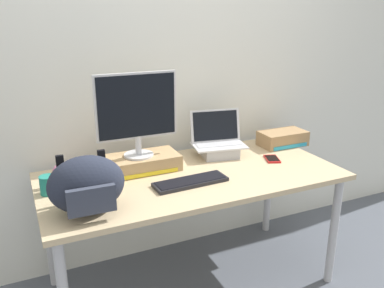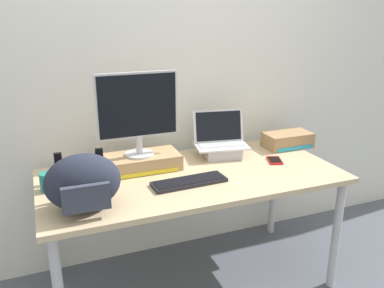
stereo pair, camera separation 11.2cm
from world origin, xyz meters
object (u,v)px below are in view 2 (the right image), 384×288
Objects in this scene: open_laptop at (221,147)px; coffee_mug at (48,182)px; plush_toy at (63,170)px; messenger_backpack at (83,183)px; cell_phone at (274,160)px; external_keyboard at (189,182)px; toner_box_yellow at (140,162)px; desktop_monitor at (138,111)px; toner_box_cyan at (287,140)px.

open_laptop is 1.07m from coffee_mug.
open_laptop reaches higher than plush_toy.
messenger_backpack is 0.33m from coffee_mug.
messenger_backpack is 2.34× the size of cell_phone.
coffee_mug is at bearing 119.05° from messenger_backpack.
plush_toy is at bearing -169.52° from open_laptop.
messenger_backpack reaches higher than external_keyboard.
coffee_mug is at bearing -120.87° from plush_toy.
cell_phone is at bearing -11.92° from toner_box_yellow.
toner_box_yellow is at bearing 89.95° from desktop_monitor.
plush_toy reaches higher than coffee_mug.
open_laptop reaches higher than cell_phone.
cell_phone is 1.26m from plush_toy.
external_keyboard is 1.16× the size of messenger_backpack.
open_laptop is 0.49m from external_keyboard.
desktop_monitor reaches higher than messenger_backpack.
cell_phone is at bearing -138.58° from toner_box_cyan.
coffee_mug is (-1.06, -0.15, -0.01)m from open_laptop.
desktop_monitor is 1.36× the size of messenger_backpack.
open_laptop is (0.54, 0.04, -0.29)m from desktop_monitor.
open_laptop is 2.39× the size of cell_phone.
toner_box_yellow is 0.43m from plush_toy.
cell_phone is (0.81, -0.17, -0.35)m from desktop_monitor.
toner_box_yellow is 1.27× the size of open_laptop.
messenger_backpack reaches higher than toner_box_cyan.
toner_box_cyan is (0.50, -0.01, -0.01)m from open_laptop.
coffee_mug reaches higher than cell_phone.
open_laptop reaches higher than toner_box_cyan.
coffee_mug is 0.17m from plush_toy.
toner_box_cyan is at bearing 9.23° from open_laptop.
toner_box_cyan is at bearing 18.05° from messenger_backpack.
external_keyboard is at bearing -125.91° from open_laptop.
open_laptop reaches higher than coffee_mug.
desktop_monitor is 0.53m from plush_toy.
plush_toy is at bearing -179.91° from toner_box_cyan.
desktop_monitor reaches higher than coffee_mug.
cell_phone is (0.81, -0.17, -0.04)m from toner_box_yellow.
desktop_monitor is 1.51× the size of toner_box_cyan.
toner_box_yellow is 1.44× the size of toner_box_cyan.
toner_box_cyan reaches higher than cell_phone.
coffee_mug is 0.38× the size of toner_box_cyan.
messenger_backpack reaches higher than plush_toy.
toner_box_yellow reaches higher than external_keyboard.
open_laptop is (0.54, 0.04, 0.02)m from toner_box_yellow.
toner_box_cyan is (0.23, 0.20, 0.04)m from cell_phone.
open_laptop is 0.35m from cell_phone.
external_keyboard is (0.19, -0.30, -0.34)m from desktop_monitor.
messenger_backpack is at bearing -149.18° from cell_phone.
toner_box_yellow is 4.57× the size of plush_toy.
open_laptop is at bearing 8.18° from coffee_mug.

